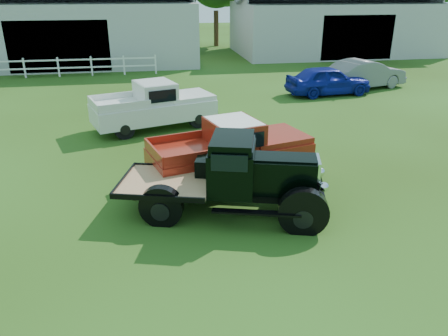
{
  "coord_description": "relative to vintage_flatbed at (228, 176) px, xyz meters",
  "views": [
    {
      "loc": [
        -1.54,
        -8.82,
        5.33
      ],
      "look_at": [
        0.2,
        1.2,
        1.05
      ],
      "focal_mm": 35.0,
      "sensor_mm": 36.0,
      "label": 1
    }
  ],
  "objects": [
    {
      "name": "vintage_flatbed",
      "position": [
        0.0,
        0.0,
        0.0
      ],
      "size": [
        5.43,
        3.33,
        2.01
      ],
      "primitive_type": null,
      "rotation": [
        0.0,
        0.0,
        -0.28
      ],
      "color": "black",
      "rests_on": "ground"
    },
    {
      "name": "shed_left",
      "position": [
        -7.24,
        25.2,
        1.8
      ],
      "size": [
        18.8,
        10.2,
        5.6
      ],
      "primitive_type": null,
      "color": "#9B9B9B",
      "rests_on": "ground"
    },
    {
      "name": "shed_right",
      "position": [
        13.76,
        26.2,
        1.6
      ],
      "size": [
        16.8,
        9.2,
        5.2
      ],
      "primitive_type": null,
      "color": "#9B9B9B",
      "rests_on": "ground"
    },
    {
      "name": "red_pickup",
      "position": [
        0.46,
        2.11,
        -0.11
      ],
      "size": [
        5.21,
        3.09,
        1.78
      ],
      "primitive_type": null,
      "rotation": [
        0.0,
        0.0,
        0.26
      ],
      "color": "maroon",
      "rests_on": "ground"
    },
    {
      "name": "misc_car_grey",
      "position": [
        10.0,
        12.87,
        -0.22
      ],
      "size": [
        5.02,
        2.87,
        1.57
      ],
      "primitive_type": "imported",
      "rotation": [
        0.0,
        0.0,
        1.84
      ],
      "color": "slate",
      "rests_on": "ground"
    },
    {
      "name": "misc_car_blue",
      "position": [
        7.44,
        11.76,
        -0.26
      ],
      "size": [
        4.53,
        2.17,
        1.49
      ],
      "primitive_type": "imported",
      "rotation": [
        0.0,
        0.0,
        1.67
      ],
      "color": "navy",
      "rests_on": "ground"
    },
    {
      "name": "white_pickup",
      "position": [
        -1.63,
        7.46,
        -0.1
      ],
      "size": [
        5.29,
        3.33,
        1.82
      ],
      "primitive_type": null,
      "rotation": [
        0.0,
        0.0,
        0.31
      ],
      "color": "silver",
      "rests_on": "ground"
    },
    {
      "name": "ground",
      "position": [
        -0.24,
        -0.8,
        -1.0
      ],
      "size": [
        120.0,
        120.0,
        0.0
      ],
      "primitive_type": "plane",
      "color": "#25370B"
    },
    {
      "name": "fence_rail",
      "position": [
        -8.24,
        19.2,
        -0.4
      ],
      "size": [
        14.2,
        0.16,
        1.2
      ],
      "primitive_type": null,
      "color": "white",
      "rests_on": "ground"
    }
  ]
}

